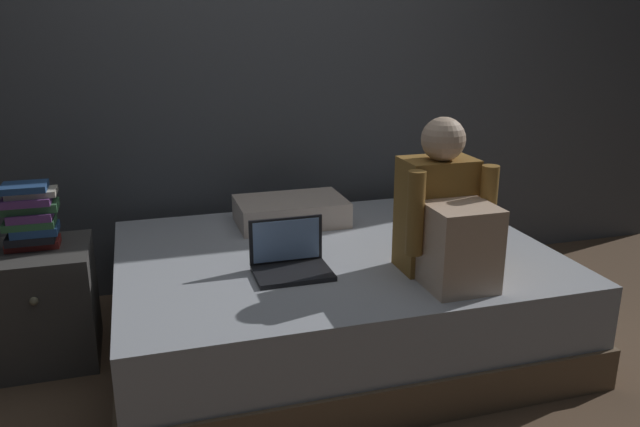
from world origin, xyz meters
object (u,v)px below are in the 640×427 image
(bed, at_px, (334,296))
(person_sitting, at_px, (446,218))
(laptop, at_px, (290,260))
(nightstand, at_px, (44,304))
(book_stack, at_px, (30,216))
(pillow, at_px, (291,211))

(bed, distance_m, person_sitting, 0.72)
(laptop, bearing_deg, nightstand, 158.57)
(bed, height_order, book_stack, book_stack)
(person_sitting, xyz_separation_m, laptop, (-0.60, 0.22, -0.20))
(person_sitting, relative_size, book_stack, 2.27)
(book_stack, bearing_deg, laptop, -22.34)
(nightstand, distance_m, person_sitting, 1.81)
(person_sitting, bearing_deg, book_stack, 158.61)
(person_sitting, height_order, book_stack, person_sitting)
(bed, bearing_deg, nightstand, 170.53)
(bed, height_order, pillow, pillow)
(person_sitting, distance_m, book_stack, 1.77)
(laptop, distance_m, pillow, 0.66)
(nightstand, bearing_deg, book_stack, 106.35)
(nightstand, xyz_separation_m, laptop, (1.04, -0.41, 0.25))
(laptop, relative_size, pillow, 0.57)
(pillow, height_order, book_stack, book_stack)
(pillow, distance_m, book_stack, 1.24)
(pillow, bearing_deg, book_stack, -170.11)
(nightstand, xyz_separation_m, pillow, (1.20, 0.23, 0.26))
(pillow, bearing_deg, nightstand, -169.05)
(person_sitting, distance_m, laptop, 0.67)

